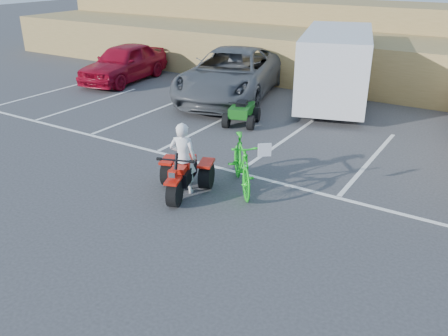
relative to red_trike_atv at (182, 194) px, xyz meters
The scene contains 11 objects.
ground 0.79m from the red_trike_atv, 54.00° to the right, with size 100.00×100.00×0.00m, color #353537.
parking_stripes 3.67m from the red_trike_atv, 68.75° to the left, with size 28.00×5.16×0.01m.
grass_embankment 14.91m from the red_trike_atv, 88.20° to the left, with size 40.00×8.50×3.10m.
red_trike_atv is the anchor object (origin of this frame).
rider 0.87m from the red_trike_atv, 109.94° to the left, with size 0.63×0.41×1.72m, color white.
green_dirt_bike 1.57m from the red_trike_atv, 44.72° to the left, with size 0.61×2.16×1.30m, color #14BF19.
grey_pickup 8.74m from the red_trike_atv, 113.63° to the left, with size 3.12×6.77×1.88m, color #484B50.
red_car 11.95m from the red_trike_atv, 139.18° to the left, with size 1.95×4.86×1.65m, color maroon.
cargo_trailer 9.27m from the red_trike_atv, 88.12° to the left, with size 3.90×6.22×2.71m.
quad_atv_blue 7.52m from the red_trike_atv, 114.69° to the left, with size 1.16×1.55×1.01m, color navy, non-canonical shape.
quad_atv_green 5.40m from the red_trike_atv, 105.16° to the left, with size 1.02×1.37×0.90m, color #135714, non-canonical shape.
Camera 1 is at (5.64, -7.27, 5.07)m, focal length 38.00 mm.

